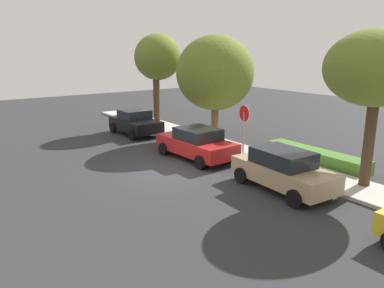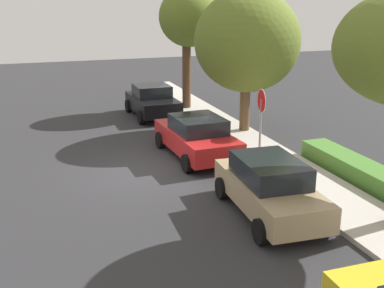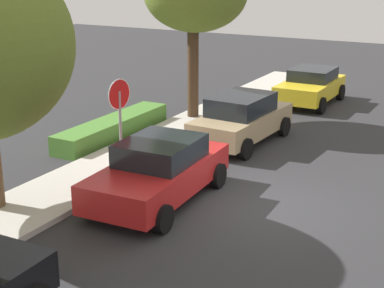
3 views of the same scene
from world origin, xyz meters
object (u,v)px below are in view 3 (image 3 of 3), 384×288
Objects in this scene: parked_car_red at (159,171)px; parked_car_tan at (242,119)px; stop_sign at (120,108)px; parked_car_yellow at (311,86)px.

parked_car_tan reaches higher than parked_car_red.
stop_sign is 0.67× the size of parked_car_yellow.
stop_sign is 2.52m from parked_car_red.
stop_sign is at bearing 156.45° from parked_car_tan.
stop_sign reaches higher than parked_car_yellow.
parked_car_tan is 6.23m from parked_car_yellow.
stop_sign is 4.57m from parked_car_tan.
parked_car_red is 1.04× the size of parked_car_tan.
stop_sign is at bearing 168.66° from parked_car_yellow.
stop_sign is 10.56m from parked_car_yellow.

